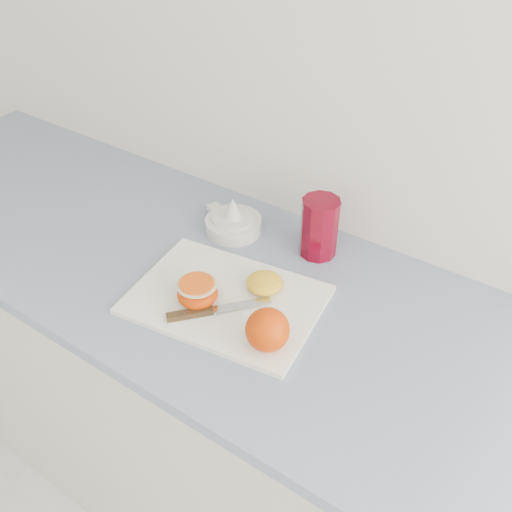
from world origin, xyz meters
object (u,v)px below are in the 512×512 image
object	(u,v)px
cutting_board	(226,300)
citrus_juicer	(233,222)
counter	(246,415)
half_orange	(197,292)
red_tumbler	(319,229)

from	to	relation	value
cutting_board	citrus_juicer	xyz separation A→B (m)	(-0.14, 0.21, 0.02)
counter	citrus_juicer	distance (m)	0.51
counter	half_orange	size ratio (longest dim) A/B	27.74
counter	red_tumbler	size ratio (longest dim) A/B	16.41
citrus_juicer	half_orange	bearing A→B (deg)	-68.62
counter	red_tumbler	xyz separation A→B (m)	(0.07, 0.19, 0.51)
citrus_juicer	red_tumbler	bearing A→B (deg)	10.77
cutting_board	citrus_juicer	bearing A→B (deg)	122.91
citrus_juicer	cutting_board	bearing A→B (deg)	-57.09
half_orange	citrus_juicer	world-z (taller)	citrus_juicer
half_orange	red_tumbler	size ratio (longest dim) A/B	0.59
red_tumbler	counter	bearing A→B (deg)	-110.14
half_orange	red_tumbler	distance (m)	0.32
cutting_board	citrus_juicer	size ratio (longest dim) A/B	2.24
cutting_board	half_orange	bearing A→B (deg)	-131.86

